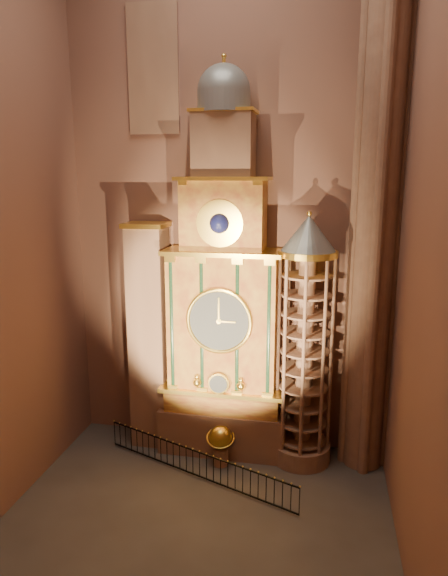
% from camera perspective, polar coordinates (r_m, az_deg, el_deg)
% --- Properties ---
extents(floor, '(14.00, 14.00, 0.00)m').
position_cam_1_polar(floor, '(20.49, -2.99, -24.06)').
color(floor, '#383330').
rests_on(floor, ground).
extents(wall_back, '(22.00, 0.00, 22.00)m').
position_cam_1_polar(wall_back, '(22.37, 0.50, 9.40)').
color(wall_back, '#865848').
rests_on(wall_back, floor).
extents(wall_right, '(0.00, 22.00, 22.00)m').
position_cam_1_polar(wall_right, '(16.24, 21.45, 7.41)').
color(wall_right, '#865848').
rests_on(wall_right, floor).
extents(astronomical_clock, '(5.60, 2.41, 16.70)m').
position_cam_1_polar(astronomical_clock, '(22.02, -0.03, -2.05)').
color(astronomical_clock, '#8C634C').
rests_on(astronomical_clock, floor).
extents(portrait_tower, '(1.80, 1.60, 10.20)m').
position_cam_1_polar(portrait_tower, '(23.34, -8.27, -5.25)').
color(portrait_tower, '#8C634C').
rests_on(portrait_tower, floor).
extents(stair_turret, '(2.50, 2.50, 10.80)m').
position_cam_1_polar(stair_turret, '(21.78, 8.96, -6.24)').
color(stair_turret, '#8C634C').
rests_on(stair_turret, floor).
extents(gothic_pier, '(2.04, 2.04, 22.00)m').
position_cam_1_polar(gothic_pier, '(21.07, 16.68, 8.70)').
color(gothic_pier, '#8C634C').
rests_on(gothic_pier, floor).
extents(stained_glass_window, '(2.20, 0.14, 5.20)m').
position_cam_1_polar(stained_glass_window, '(23.47, -7.88, 22.92)').
color(stained_glass_window, navy).
rests_on(stained_glass_window, wall_back).
extents(celestial_globe, '(1.32, 1.26, 1.76)m').
position_cam_1_polar(celestial_globe, '(22.85, -0.39, -16.71)').
color(celestial_globe, '#8C634C').
rests_on(celestial_globe, floor).
extents(iron_railing, '(8.60, 3.50, 1.14)m').
position_cam_1_polar(iron_railing, '(22.25, -3.11, -18.90)').
color(iron_railing, black).
rests_on(iron_railing, floor).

